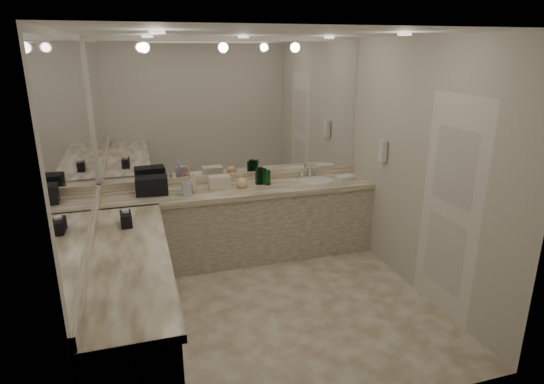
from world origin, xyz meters
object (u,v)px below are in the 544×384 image
object	(u,v)px
sink	(316,181)
black_toiletry_bag	(152,186)
soap_bottle_a	(193,183)
soap_bottle_c	(242,181)
hand_towel	(345,177)
soap_bottle_b	(187,186)
cream_cosmetic_case	(219,182)
wall_phone	(382,151)

from	to	relation	value
sink	black_toiletry_bag	xyz separation A→B (m)	(-1.97, 0.06, 0.10)
soap_bottle_a	soap_bottle_c	size ratio (longest dim) A/B	1.24
hand_towel	soap_bottle_c	size ratio (longest dim) A/B	1.31
soap_bottle_b	cream_cosmetic_case	bearing A→B (deg)	21.75
soap_bottle_b	soap_bottle_c	distance (m)	0.66
hand_towel	soap_bottle_b	size ratio (longest dim) A/B	1.07
soap_bottle_c	cream_cosmetic_case	bearing A→B (deg)	166.35
black_toiletry_bag	soap_bottle_a	bearing A→B (deg)	-8.22
soap_bottle_a	wall_phone	bearing A→B (deg)	-13.12
black_toiletry_bag	cream_cosmetic_case	size ratio (longest dim) A/B	1.39
hand_towel	wall_phone	bearing A→B (deg)	-65.32
sink	soap_bottle_c	distance (m)	0.94
soap_bottle_b	wall_phone	bearing A→B (deg)	-10.31
soap_bottle_a	soap_bottle_c	bearing A→B (deg)	0.25
black_toiletry_bag	soap_bottle_c	xyz separation A→B (m)	(1.03, -0.06, -0.01)
sink	hand_towel	distance (m)	0.39
sink	soap_bottle_b	xyz separation A→B (m)	(-1.60, -0.10, 0.11)
black_toiletry_bag	hand_towel	distance (m)	2.35
wall_phone	soap_bottle_c	world-z (taller)	wall_phone
black_toiletry_bag	hand_towel	bearing A→B (deg)	-1.90
black_toiletry_bag	soap_bottle_a	size ratio (longest dim) A/B	1.59
hand_towel	soap_bottle_a	distance (m)	1.90
hand_towel	black_toiletry_bag	bearing A→B (deg)	178.10
black_toiletry_bag	soap_bottle_b	world-z (taller)	soap_bottle_b
soap_bottle_b	soap_bottle_c	size ratio (longest dim) A/B	1.23
sink	hand_towel	bearing A→B (deg)	-2.86
wall_phone	soap_bottle_b	bearing A→B (deg)	169.69
soap_bottle_b	sink	bearing A→B (deg)	3.57
wall_phone	black_toiletry_bag	xyz separation A→B (m)	(-2.57, 0.56, -0.35)
cream_cosmetic_case	soap_bottle_a	distance (m)	0.32
cream_cosmetic_case	soap_bottle_a	xyz separation A→B (m)	(-0.32, -0.07, 0.04)
wall_phone	soap_bottle_b	xyz separation A→B (m)	(-2.20, 0.40, -0.34)
black_toiletry_bag	soap_bottle_c	size ratio (longest dim) A/B	1.98
sink	soap_bottle_a	world-z (taller)	soap_bottle_a
soap_bottle_b	soap_bottle_a	bearing A→B (deg)	48.45
sink	hand_towel	xyz separation A→B (m)	(0.38, -0.02, 0.02)
wall_phone	soap_bottle_c	bearing A→B (deg)	162.18
wall_phone	hand_towel	distance (m)	0.68
soap_bottle_a	soap_bottle_c	world-z (taller)	soap_bottle_a
sink	black_toiletry_bag	distance (m)	1.97
hand_towel	soap_bottle_a	world-z (taller)	soap_bottle_a
black_toiletry_bag	soap_bottle_c	bearing A→B (deg)	-3.50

